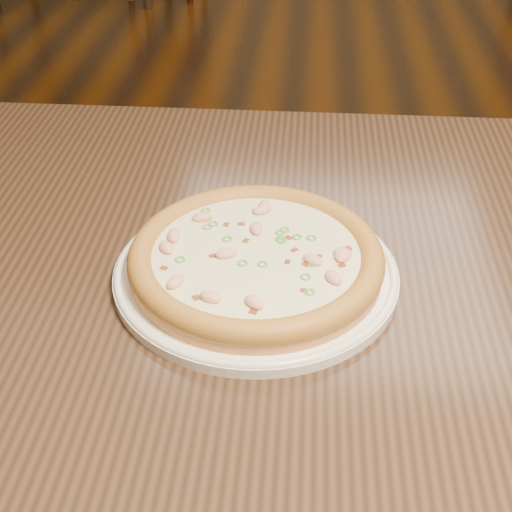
{
  "coord_description": "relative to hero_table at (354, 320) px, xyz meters",
  "views": [
    {
      "loc": [
        -0.18,
        -1.1,
        1.24
      ],
      "look_at": [
        -0.23,
        -0.46,
        0.78
      ],
      "focal_mm": 50.0,
      "sensor_mm": 36.0,
      "label": 1
    }
  ],
  "objects": [
    {
      "name": "hero_table",
      "position": [
        0.0,
        0.0,
        0.0
      ],
      "size": [
        1.2,
        0.8,
        0.75
      ],
      "color": "black",
      "rests_on": "ground"
    },
    {
      "name": "pizza",
      "position": [
        -0.12,
        -0.05,
        0.13
      ],
      "size": [
        0.28,
        0.28,
        0.03
      ],
      "color": "#D28A4B",
      "rests_on": "plate"
    },
    {
      "name": "plate",
      "position": [
        -0.12,
        -0.05,
        0.11
      ],
      "size": [
        0.32,
        0.32,
        0.02
      ],
      "color": "white",
      "rests_on": "hero_table"
    },
    {
      "name": "ground",
      "position": [
        0.11,
        0.41,
        -0.65
      ],
      "size": [
        9.0,
        9.0,
        0.0
      ],
      "primitive_type": "plane",
      "color": "black"
    }
  ]
}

